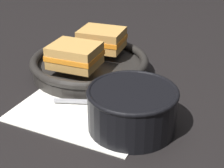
% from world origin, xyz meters
% --- Properties ---
extents(ground_plane, '(4.00, 4.00, 0.00)m').
position_xyz_m(ground_plane, '(0.00, 0.00, 0.00)').
color(ground_plane, black).
extents(napkin, '(0.26, 0.22, 0.00)m').
position_xyz_m(napkin, '(-0.01, -0.04, 0.00)').
color(napkin, white).
rests_on(napkin, ground_plane).
extents(soup_bowl, '(0.15, 0.15, 0.07)m').
position_xyz_m(soup_bowl, '(0.09, -0.06, 0.04)').
color(soup_bowl, black).
rests_on(soup_bowl, ground_plane).
extents(spoon, '(0.16, 0.07, 0.01)m').
position_xyz_m(spoon, '(0.04, -0.01, 0.01)').
color(spoon, '#9E9EA3').
rests_on(spoon, napkin).
extents(skillet, '(0.26, 0.26, 0.04)m').
position_xyz_m(skillet, '(-0.07, 0.10, 0.02)').
color(skillet, black).
rests_on(skillet, ground_plane).
extents(sandwich_near_left, '(0.10, 0.09, 0.05)m').
position_xyz_m(sandwich_near_left, '(-0.06, 0.16, 0.06)').
color(sandwich_near_left, '#C18E47').
rests_on(sandwich_near_left, skillet).
extents(sandwich_near_right, '(0.10, 0.08, 0.05)m').
position_xyz_m(sandwich_near_right, '(-0.07, 0.05, 0.06)').
color(sandwich_near_right, '#C18E47').
rests_on(sandwich_near_right, skillet).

